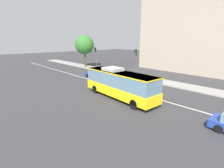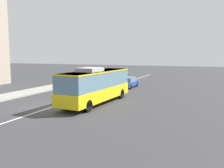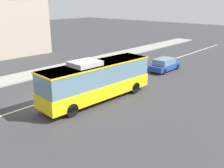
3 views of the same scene
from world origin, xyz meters
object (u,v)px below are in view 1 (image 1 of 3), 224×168
sedan_blue_ahead (96,74)px  street_tree_kerbside_left (85,45)px  transit_bus (119,83)px  traffic_light_near_corner (96,55)px  traffic_light_mid_block (136,59)px

sedan_blue_ahead → street_tree_kerbside_left: size_ratio=0.58×
transit_bus → traffic_light_near_corner: size_ratio=1.95×
transit_bus → street_tree_kerbside_left: 24.42m
transit_bus → traffic_light_near_corner: traffic_light_near_corner is taller
transit_bus → traffic_light_mid_block: bearing=122.8°
sedan_blue_ahead → street_tree_kerbside_left: 13.62m
transit_bus → sedan_blue_ahead: size_ratio=2.25×
transit_bus → traffic_light_mid_block: size_ratio=1.95×
transit_bus → sedan_blue_ahead: transit_bus is taller
traffic_light_near_corner → street_tree_kerbside_left: (-5.56, 0.92, 1.96)m
street_tree_kerbside_left → sedan_blue_ahead: bearing=-25.1°
traffic_light_mid_block → street_tree_kerbside_left: bearing=-97.7°
street_tree_kerbside_left → traffic_light_near_corner: bearing=-9.4°
traffic_light_near_corner → street_tree_kerbside_left: street_tree_kerbside_left is taller
sedan_blue_ahead → traffic_light_mid_block: 7.54m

